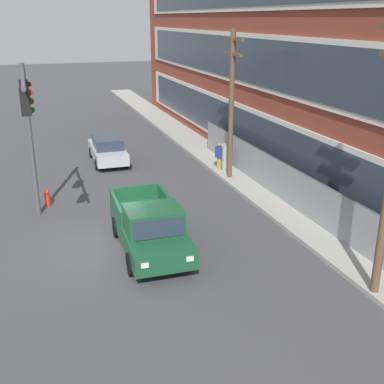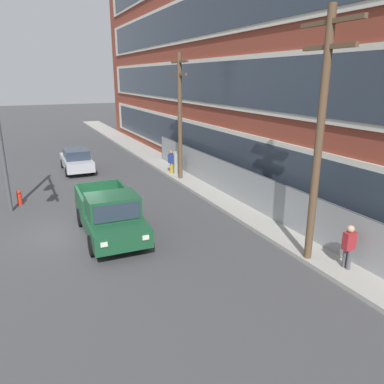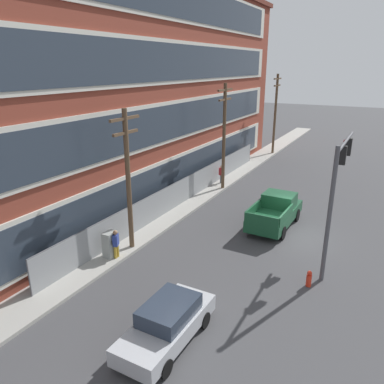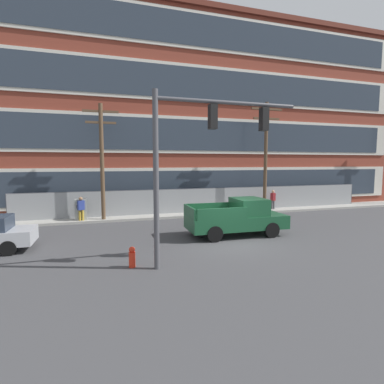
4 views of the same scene
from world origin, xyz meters
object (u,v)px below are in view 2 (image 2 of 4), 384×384
at_px(pedestrian_near_cabinet, 349,246).
at_px(utility_pole_near_corner, 180,113).
at_px(electrical_cabinet, 176,164).
at_px(fire_hydrant, 19,198).
at_px(utility_pole_midblock, 320,131).
at_px(sedan_silver, 76,160).
at_px(pedestrian_by_fence, 171,161).
at_px(pickup_truck_dark_green, 110,215).

bearing_deg(pedestrian_near_cabinet, utility_pole_near_corner, -178.08).
relative_size(electrical_cabinet, fire_hydrant, 1.95).
bearing_deg(utility_pole_midblock, sedan_silver, -162.65).
height_order(utility_pole_midblock, pedestrian_near_cabinet, utility_pole_midblock).
bearing_deg(pedestrian_by_fence, pickup_truck_dark_green, -36.03).
height_order(sedan_silver, pedestrian_by_fence, pedestrian_by_fence).
bearing_deg(utility_pole_midblock, pedestrian_near_cabinet, 29.09).
relative_size(pickup_truck_dark_green, fire_hydrant, 6.83).
relative_size(pickup_truck_dark_green, utility_pole_midblock, 0.64).
height_order(utility_pole_midblock, electrical_cabinet, utility_pole_midblock).
distance_m(pickup_truck_dark_green, fire_hydrant, 6.83).
distance_m(sedan_silver, pedestrian_by_fence, 6.72).
bearing_deg(fire_hydrant, pickup_truck_dark_green, 29.17).
distance_m(sedan_silver, utility_pole_near_corner, 8.37).
bearing_deg(pickup_truck_dark_green, utility_pole_midblock, 48.84).
xyz_separation_m(sedan_silver, pedestrian_by_fence, (3.87, 5.49, 0.18)).
relative_size(pickup_truck_dark_green, electrical_cabinet, 3.51).
bearing_deg(utility_pole_midblock, fire_hydrant, -140.38).
height_order(utility_pole_near_corner, fire_hydrant, utility_pole_near_corner).
bearing_deg(pedestrian_near_cabinet, pedestrian_by_fence, -178.02).
bearing_deg(fire_hydrant, pedestrian_by_fence, 103.55).
distance_m(sedan_silver, pedestrian_near_cabinet, 19.22).
distance_m(electrical_cabinet, pedestrian_by_fence, 0.41).
relative_size(pickup_truck_dark_green, pedestrian_by_fence, 3.15).
height_order(pickup_truck_dark_green, electrical_cabinet, pickup_truck_dark_green).
xyz_separation_m(utility_pole_near_corner, utility_pole_midblock, (11.88, -0.20, 0.43)).
bearing_deg(pedestrian_near_cabinet, electrical_cabinet, -179.40).
distance_m(pickup_truck_dark_green, pedestrian_near_cabinet, 8.96).
xyz_separation_m(pedestrian_near_cabinet, fire_hydrant, (-12.16, -9.76, -0.59)).
xyz_separation_m(pickup_truck_dark_green, electrical_cabinet, (-8.21, 6.29, -0.18)).
bearing_deg(utility_pole_midblock, utility_pole_near_corner, 179.04).
bearing_deg(pedestrian_by_fence, fire_hydrant, -76.45).
bearing_deg(sedan_silver, fire_hydrant, -31.71).
xyz_separation_m(utility_pole_midblock, electrical_cabinet, (-13.29, 0.49, -3.88)).
bearing_deg(utility_pole_midblock, pickup_truck_dark_green, -131.16).
bearing_deg(pickup_truck_dark_green, sedan_silver, 177.83).
height_order(pickup_truck_dark_green, sedan_silver, pickup_truck_dark_green).
bearing_deg(electrical_cabinet, pedestrian_near_cabinet, 0.60).
bearing_deg(pickup_truck_dark_green, pedestrian_near_cabinet, 46.01).
height_order(sedan_silver, utility_pole_near_corner, utility_pole_near_corner).
xyz_separation_m(utility_pole_near_corner, electrical_cabinet, (-1.41, 0.29, -3.45)).
bearing_deg(pickup_truck_dark_green, utility_pole_near_corner, 138.54).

